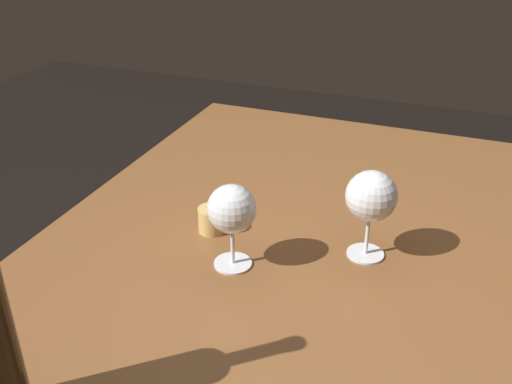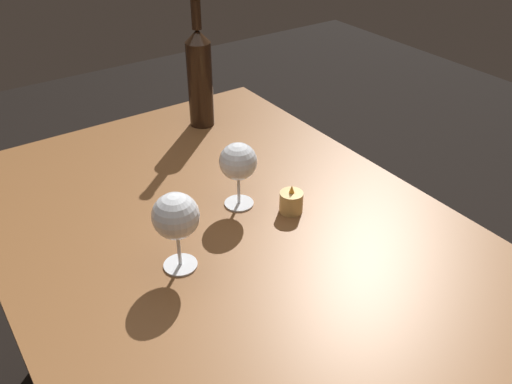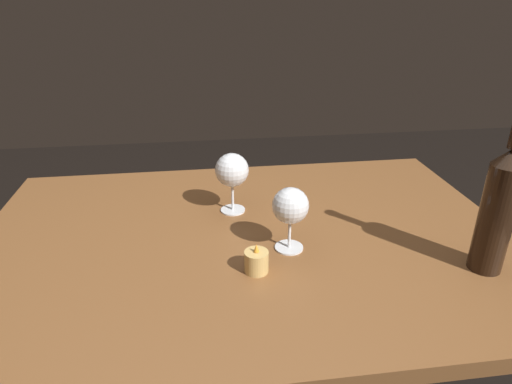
# 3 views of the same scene
# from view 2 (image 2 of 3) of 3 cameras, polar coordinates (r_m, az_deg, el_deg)

# --- Properties ---
(dining_table) EXTENTS (1.30, 0.90, 0.74)m
(dining_table) POSITION_cam_2_polar(r_m,az_deg,el_deg) (1.20, -2.21, -7.84)
(dining_table) COLOR brown
(dining_table) RESTS_ON ground
(wine_glass_left) EXTENTS (0.08, 0.08, 0.15)m
(wine_glass_left) POSITION_cam_2_polar(r_m,az_deg,el_deg) (1.17, -1.87, 3.04)
(wine_glass_left) COLOR white
(wine_glass_left) RESTS_ON dining_table
(wine_glass_right) EXTENTS (0.09, 0.09, 0.16)m
(wine_glass_right) POSITION_cam_2_polar(r_m,az_deg,el_deg) (1.00, -8.39, -2.65)
(wine_glass_right) COLOR white
(wine_glass_right) RESTS_ON dining_table
(wine_bottle) EXTENTS (0.07, 0.07, 0.36)m
(wine_bottle) POSITION_cam_2_polar(r_m,az_deg,el_deg) (1.53, -5.91, 12.00)
(wine_bottle) COLOR black
(wine_bottle) RESTS_ON dining_table
(votive_candle) EXTENTS (0.05, 0.05, 0.07)m
(votive_candle) POSITION_cam_2_polar(r_m,az_deg,el_deg) (1.20, 3.61, -1.02)
(votive_candle) COLOR #DBB266
(votive_candle) RESTS_ON dining_table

